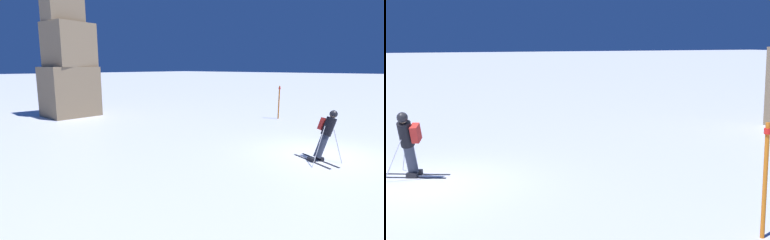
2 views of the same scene
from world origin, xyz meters
The scene contains 3 objects.
ground_plane centered at (0.00, 0.00, 0.00)m, with size 300.00×300.00×0.00m, color white.
skier centered at (-0.48, -0.16, 0.99)m, with size 1.61×1.77×1.81m.
trail_marker centered at (6.33, 4.97, 1.14)m, with size 0.13×0.13×2.08m.
Camera 2 is at (13.19, -1.87, 3.48)m, focal length 50.00 mm.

